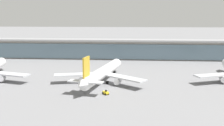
{
  "coord_description": "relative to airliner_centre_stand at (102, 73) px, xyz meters",
  "views": [
    {
      "loc": [
        11.23,
        -129.25,
        33.47
      ],
      "look_at": [
        0.0,
        14.39,
        7.45
      ],
      "focal_mm": 43.25,
      "sensor_mm": 36.0,
      "label": 1
    }
  ],
  "objects": [
    {
      "name": "airliner_centre_stand",
      "position": [
        0.0,
        0.0,
        0.0
      ],
      "size": [
        45.87,
        60.46,
        16.2
      ],
      "color": "white",
      "rests_on": "ground"
    },
    {
      "name": "terminal_building",
      "position": [
        3.66,
        71.67,
        2.76
      ],
      "size": [
        257.92,
        12.8,
        15.2
      ],
      "color": "#9E998E",
      "rests_on": "ground"
    },
    {
      "name": "ground_plane",
      "position": [
        3.66,
        -0.41,
        -5.1
      ],
      "size": [
        1200.0,
        1200.0,
        0.0
      ],
      "primitive_type": "plane",
      "color": "slate"
    },
    {
      "name": "service_truck_under_wing_yellow",
      "position": [
        3.63,
        -20.15,
        -4.23
      ],
      "size": [
        3.13,
        3.29,
        2.05
      ],
      "color": "yellow",
      "rests_on": "ground"
    }
  ]
}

